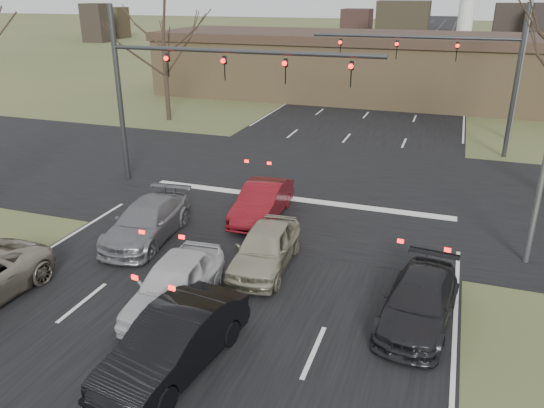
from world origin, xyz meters
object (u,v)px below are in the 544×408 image
Objects in this scene: car_grey_ahead at (147,221)px; car_silver_ahead at (265,248)px; car_black_hatch at (174,342)px; streetlight_right_far at (521,45)px; mast_arm_near at (182,76)px; mast_arm_far at (462,61)px; building at (407,68)px; car_red_ahead at (262,202)px; car_white_sedan at (175,284)px; car_charcoal_sedan at (419,302)px.

car_silver_ahead is (4.83, -0.62, 0.03)m from car_grey_ahead.
streetlight_right_far is at bearing 78.53° from car_black_hatch.
car_silver_ahead is at bearing 94.10° from car_black_hatch.
mast_arm_far is (11.41, 10.00, -0.06)m from mast_arm_near.
building reaches higher than car_red_ahead.
car_white_sedan is 0.95× the size of car_black_hatch.
mast_arm_near reaches higher than building.
streetlight_right_far reaches higher than building.
mast_arm_near and mast_arm_far have the same top height.
mast_arm_near is 7.18m from car_grey_ahead.
building is 9.72× the size of car_white_sedan.
car_black_hatch reaches higher than car_grey_ahead.
streetlight_right_far is at bearing 51.89° from mast_arm_far.
car_silver_ahead is (1.65, 3.06, -0.03)m from car_white_sedan.
building is 31.20m from car_grey_ahead.
car_charcoal_sedan is at bearing -20.72° from car_silver_ahead.
mast_arm_near reaches higher than car_red_ahead.
car_white_sedan is 2.77m from car_black_hatch.
car_charcoal_sedan is at bearing -91.11° from mast_arm_far.
car_black_hatch is (5.73, -11.68, -4.32)m from mast_arm_near.
car_red_ahead is at bearing 146.74° from car_charcoal_sedan.
car_white_sedan reaches higher than car_grey_ahead.
mast_arm_far is 2.55× the size of car_white_sedan.
car_white_sedan is (-10.14, -23.24, -4.84)m from streetlight_right_far.
car_white_sedan is 4.87m from car_grey_ahead.
mast_arm_near is at bearing -136.11° from streetlight_right_far.
mast_arm_near is 2.64× the size of car_black_hatch.
car_charcoal_sedan is at bearing -99.09° from streetlight_right_far.
building is 3.81× the size of mast_arm_far.
mast_arm_far is 2.43× the size of car_black_hatch.
car_black_hatch is at bearing -58.52° from car_grey_ahead.
mast_arm_near is 1.09× the size of mast_arm_far.
mast_arm_far is 5.12m from streetlight_right_far.
car_red_ahead is (0.14, 6.87, -0.03)m from car_white_sedan.
mast_arm_near is 2.89× the size of car_silver_ahead.
streetlight_right_far is 2.18× the size of car_black_hatch.
building is at bearing 95.15° from car_black_hatch.
mast_arm_near is 2.78× the size of car_white_sedan.
car_charcoal_sedan is (6.66, 1.49, -0.11)m from car_white_sedan.
mast_arm_near is at bearing 151.28° from car_charcoal_sedan.
car_charcoal_sedan is at bearing -41.76° from car_red_ahead.
car_red_ahead is at bearing 108.24° from car_silver_ahead.
car_grey_ahead is (-13.32, -19.55, -4.90)m from streetlight_right_far.
car_black_hatch reaches higher than car_silver_ahead.
streetlight_right_far is 2.38× the size of car_silver_ahead.
car_silver_ahead is at bearing -45.57° from mast_arm_near.
car_charcoal_sedan is at bearing -34.98° from mast_arm_near.
car_black_hatch is at bearing -96.72° from car_silver_ahead.
mast_arm_far is (4.18, -15.00, 2.35)m from building.
car_white_sedan reaches higher than car_charcoal_sedan.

